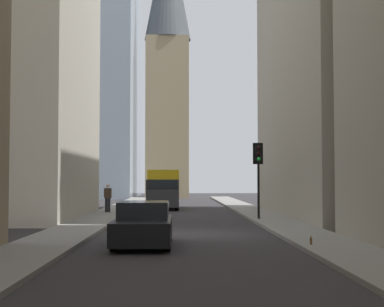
{
  "coord_description": "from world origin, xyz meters",
  "views": [
    {
      "loc": [
        -22.34,
        0.26,
        2.12
      ],
      "look_at": [
        17.41,
        -0.64,
        3.97
      ],
      "focal_mm": 52.9,
      "sensor_mm": 36.0,
      "label": 1
    }
  ],
  "objects_px": {
    "delivery_truck": "(164,189)",
    "pedestrian": "(108,197)",
    "sedan_black": "(144,225)",
    "discarded_bottle": "(311,241)",
    "traffic_light_midblock": "(258,163)"
  },
  "relations": [
    {
      "from": "delivery_truck",
      "to": "sedan_black",
      "type": "bearing_deg",
      "value": -180.0
    },
    {
      "from": "delivery_truck",
      "to": "pedestrian",
      "type": "distance_m",
      "value": 7.4
    },
    {
      "from": "sedan_black",
      "to": "discarded_bottle",
      "type": "height_order",
      "value": "sedan_black"
    },
    {
      "from": "delivery_truck",
      "to": "sedan_black",
      "type": "distance_m",
      "value": 23.24
    },
    {
      "from": "sedan_black",
      "to": "pedestrian",
      "type": "xyz_separation_m",
      "value": [
        16.58,
        3.24,
        0.42
      ]
    },
    {
      "from": "delivery_truck",
      "to": "traffic_light_midblock",
      "type": "relative_size",
      "value": 1.66
    },
    {
      "from": "sedan_black",
      "to": "pedestrian",
      "type": "distance_m",
      "value": 16.89
    },
    {
      "from": "sedan_black",
      "to": "delivery_truck",
      "type": "bearing_deg",
      "value": 0.0
    },
    {
      "from": "pedestrian",
      "to": "discarded_bottle",
      "type": "distance_m",
      "value": 19.44
    },
    {
      "from": "sedan_black",
      "to": "discarded_bottle",
      "type": "relative_size",
      "value": 15.93
    },
    {
      "from": "delivery_truck",
      "to": "pedestrian",
      "type": "bearing_deg",
      "value": 154.02
    },
    {
      "from": "discarded_bottle",
      "to": "sedan_black",
      "type": "bearing_deg",
      "value": 79.86
    },
    {
      "from": "discarded_bottle",
      "to": "traffic_light_midblock",
      "type": "bearing_deg",
      "value": -0.15
    },
    {
      "from": "sedan_black",
      "to": "discarded_bottle",
      "type": "xyz_separation_m",
      "value": [
        -0.92,
        -5.17,
        -0.42
      ]
    },
    {
      "from": "sedan_black",
      "to": "traffic_light_midblock",
      "type": "relative_size",
      "value": 1.11
    }
  ]
}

